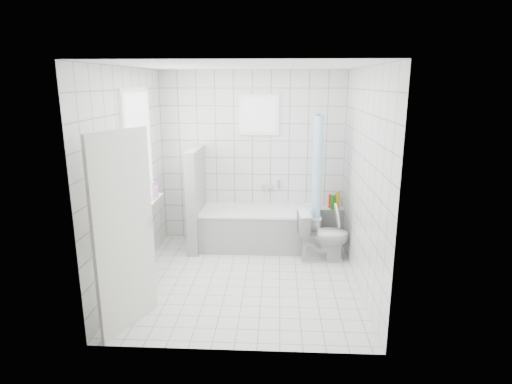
{
  "coord_description": "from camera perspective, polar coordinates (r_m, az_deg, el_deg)",
  "views": [
    {
      "loc": [
        0.39,
        -4.98,
        2.42
      ],
      "look_at": [
        0.11,
        0.35,
        1.05
      ],
      "focal_mm": 30.0,
      "sensor_mm": 36.0,
      "label": 1
    }
  ],
  "objects": [
    {
      "name": "window_back",
      "position": [
        6.46,
        0.39,
        10.23
      ],
      "size": [
        0.5,
        0.01,
        0.5
      ],
      "primitive_type": "cube",
      "color": "white",
      "rests_on": "wall_back"
    },
    {
      "name": "tiled_ledge",
      "position": [
        6.77,
        10.17,
        -4.31
      ],
      "size": [
        0.4,
        0.24,
        0.55
      ],
      "primitive_type": "cube",
      "color": "white",
      "rests_on": "ground"
    },
    {
      "name": "partition_wall",
      "position": [
        6.39,
        -7.96,
        -0.88
      ],
      "size": [
        0.15,
        0.85,
        1.5
      ],
      "primitive_type": "cube",
      "color": "white",
      "rests_on": "ground"
    },
    {
      "name": "ceiling",
      "position": [
        5.0,
        -1.57,
        16.46
      ],
      "size": [
        3.0,
        3.0,
        0.0
      ],
      "primitive_type": "plane",
      "rotation": [
        3.14,
        0.0,
        0.0
      ],
      "color": "white",
      "rests_on": "ground"
    },
    {
      "name": "ledge_bottles",
      "position": [
        6.6,
        10.35,
        -1.2
      ],
      "size": [
        0.16,
        0.14,
        0.28
      ],
      "color": "#199719",
      "rests_on": "tiled_ledge"
    },
    {
      "name": "curtain_rod",
      "position": [
        6.12,
        8.35,
        10.32
      ],
      "size": [
        0.02,
        0.8,
        0.02
      ],
      "primitive_type": "cylinder",
      "rotation": [
        1.57,
        0.0,
        0.0
      ],
      "color": "silver",
      "rests_on": "wall_back"
    },
    {
      "name": "window_sill",
      "position": [
        5.76,
        -14.33,
        -1.77
      ],
      "size": [
        0.18,
        1.02,
        0.08
      ],
      "primitive_type": "cube",
      "color": "white",
      "rests_on": "wall_left"
    },
    {
      "name": "door",
      "position": [
        4.38,
        -17.12,
        -5.19
      ],
      "size": [
        0.34,
        0.75,
        2.0
      ],
      "primitive_type": "cube",
      "rotation": [
        0.0,
        0.0,
        -0.39
      ],
      "color": "silver",
      "rests_on": "ground"
    },
    {
      "name": "wall_front",
      "position": [
        3.67,
        -3.25,
        -3.38
      ],
      "size": [
        2.8,
        0.02,
        2.6
      ],
      "primitive_type": "cube",
      "color": "white",
      "rests_on": "ground"
    },
    {
      "name": "ground",
      "position": [
        5.55,
        -1.38,
        -11.46
      ],
      "size": [
        3.0,
        3.0,
        0.0
      ],
      "primitive_type": "plane",
      "color": "white",
      "rests_on": "ground"
    },
    {
      "name": "sill_bottles",
      "position": [
        5.74,
        -14.24,
        0.12
      ],
      "size": [
        0.17,
        0.75,
        0.33
      ],
      "color": "#BC5EB8",
      "rests_on": "window_sill"
    },
    {
      "name": "tub_faucet",
      "position": [
        6.63,
        1.52,
        0.7
      ],
      "size": [
        0.18,
        0.06,
        0.06
      ],
      "primitive_type": "cube",
      "color": "silver",
      "rests_on": "wall_back"
    },
    {
      "name": "toilet",
      "position": [
        6.03,
        8.93,
        -5.76
      ],
      "size": [
        0.74,
        0.46,
        0.72
      ],
      "primitive_type": "imported",
      "rotation": [
        0.0,
        0.0,
        1.65
      ],
      "color": "white",
      "rests_on": "ground"
    },
    {
      "name": "wall_right",
      "position": [
        5.2,
        14.1,
        1.53
      ],
      "size": [
        0.02,
        3.0,
        2.6
      ],
      "primitive_type": "cube",
      "color": "white",
      "rests_on": "ground"
    },
    {
      "name": "bathtub",
      "position": [
        6.47,
        0.52,
        -4.82
      ],
      "size": [
        1.75,
        0.77,
        0.58
      ],
      "color": "white",
      "rests_on": "ground"
    },
    {
      "name": "wall_left",
      "position": [
        5.41,
        -16.44,
        1.85
      ],
      "size": [
        0.02,
        3.0,
        2.6
      ],
      "primitive_type": "cube",
      "color": "white",
      "rests_on": "ground"
    },
    {
      "name": "window_left",
      "position": [
        5.62,
        -15.23,
        5.51
      ],
      "size": [
        0.01,
        0.9,
        1.4
      ],
      "primitive_type": "cube",
      "color": "white",
      "rests_on": "wall_left"
    },
    {
      "name": "shower_curtain",
      "position": [
        6.12,
        8.15,
        1.8
      ],
      "size": [
        0.14,
        0.48,
        1.78
      ],
      "primitive_type": null,
      "color": "#4295C1",
      "rests_on": "curtain_rod"
    },
    {
      "name": "wall_back",
      "position": [
        6.59,
        -0.48,
        4.61
      ],
      "size": [
        2.8,
        0.02,
        2.6
      ],
      "primitive_type": "cube",
      "color": "white",
      "rests_on": "ground"
    }
  ]
}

